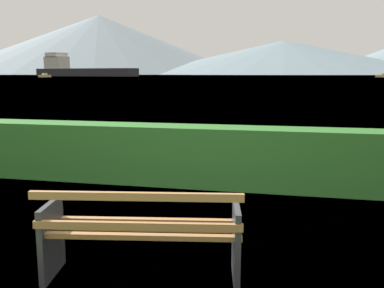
% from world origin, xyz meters
% --- Properties ---
extents(ground_plane, '(1400.00, 1400.00, 0.00)m').
position_xyz_m(ground_plane, '(0.00, 0.00, 0.00)').
color(ground_plane, '#567A38').
extents(water_surface, '(620.00, 620.00, 0.00)m').
position_xyz_m(water_surface, '(0.00, 308.74, 0.00)').
color(water_surface, '#6B8EA3').
rests_on(water_surface, ground_plane).
extents(park_bench, '(1.79, 0.84, 0.87)m').
position_xyz_m(park_bench, '(0.01, -0.06, 0.43)').
color(park_bench, olive).
rests_on(park_bench, ground_plane).
extents(hedge_row, '(8.07, 0.65, 0.96)m').
position_xyz_m(hedge_row, '(0.00, 3.19, 0.48)').
color(hedge_row, '#2D6B28').
rests_on(hedge_row, ground_plane).
extents(cargo_ship_large, '(64.63, 26.14, 13.00)m').
position_xyz_m(cargo_ship_large, '(-109.81, 212.61, 3.63)').
color(cargo_ship_large, '#232328').
rests_on(cargo_ship_large, water_surface).
extents(fishing_boat_near, '(3.30, 5.46, 1.77)m').
position_xyz_m(fishing_boat_near, '(-95.50, 155.41, 0.64)').
color(fishing_boat_near, gold).
rests_on(fishing_boat_near, water_surface).
extents(sailboat_mid, '(5.59, 7.31, 1.59)m').
position_xyz_m(sailboat_mid, '(40.48, 185.81, 0.59)').
color(sailboat_mid, gold).
rests_on(sailboat_mid, water_surface).
extents(distant_hills, '(810.44, 428.75, 84.95)m').
position_xyz_m(distant_hills, '(-122.07, 584.48, 34.71)').
color(distant_hills, gray).
rests_on(distant_hills, ground_plane).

